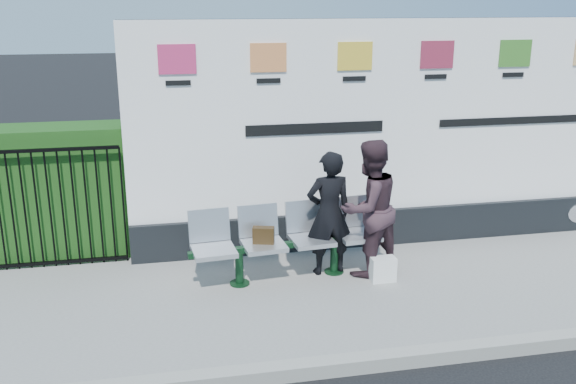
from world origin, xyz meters
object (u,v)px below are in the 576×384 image
Objects in this scene: bench at (288,259)px; woman_right at (369,208)px; billboard at (428,148)px; woman_left at (329,213)px.

bench is 1.15m from woman_right.
bench is at bearing -25.89° from woman_right.
billboard is 1.57m from woman_right.
woman_left is (0.52, 0.07, 0.52)m from bench.
woman_right reaches higher than woman_left.
bench is 1.36× the size of woman_right.
woman_right is at bearing -139.66° from billboard.
woman_right reaches higher than bench.
billboard is 4.79× the size of woman_right.
bench is 0.74m from woman_left.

